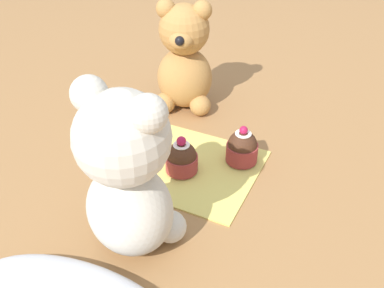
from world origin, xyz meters
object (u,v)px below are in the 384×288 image
cupcake_near_cream_bear (182,158)px  teddy_bear_tan (184,59)px  teddy_bear_cream (127,173)px  cupcake_near_tan_bear (242,148)px

cupcake_near_cream_bear → teddy_bear_tan: bearing=-64.9°
teddy_bear_tan → cupcake_near_cream_bear: bearing=-82.9°
teddy_bear_cream → cupcake_near_tan_bear: size_ratio=3.63×
teddy_bear_cream → cupcake_near_tan_bear: teddy_bear_cream is taller
teddy_bear_cream → cupcake_near_tan_bear: 0.29m
teddy_bear_tan → cupcake_near_tan_bear: teddy_bear_tan is taller
cupcake_near_tan_bear → teddy_bear_tan: bearing=-36.9°
cupcake_near_cream_bear → cupcake_near_tan_bear: 0.12m
cupcake_near_cream_bear → cupcake_near_tan_bear: bearing=-139.9°
teddy_bear_cream → teddy_bear_tan: 0.42m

